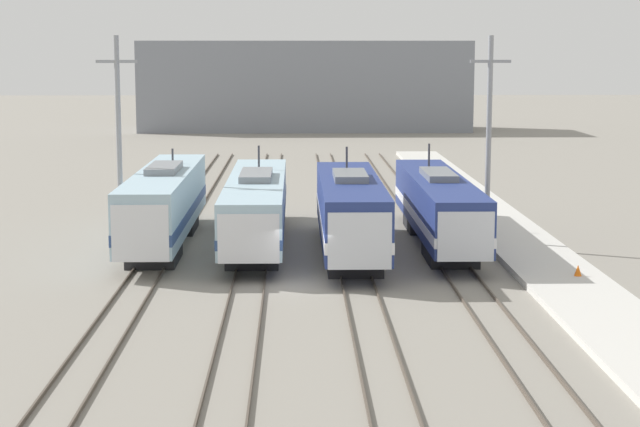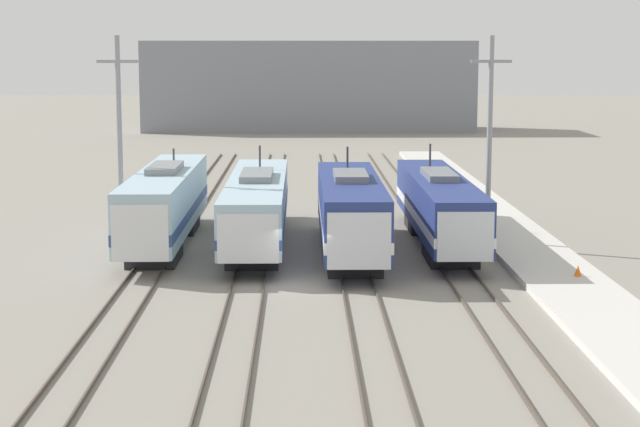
# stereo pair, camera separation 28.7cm
# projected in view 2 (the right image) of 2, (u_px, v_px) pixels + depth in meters

# --- Properties ---
(ground_plane) EXTENTS (400.00, 400.00, 0.00)m
(ground_plane) POSITION_uv_depth(u_px,v_px,m) (303.00, 286.00, 47.84)
(ground_plane) COLOR gray
(rail_pair_far_left) EXTENTS (1.50, 120.00, 0.15)m
(rail_pair_far_left) POSITION_uv_depth(u_px,v_px,m) (138.00, 285.00, 47.70)
(rail_pair_far_left) COLOR #4C4238
(rail_pair_far_left) RESTS_ON ground_plane
(rail_pair_center_left) EXTENTS (1.51, 120.00, 0.15)m
(rail_pair_center_left) POSITION_uv_depth(u_px,v_px,m) (248.00, 284.00, 47.78)
(rail_pair_center_left) COLOR #4C4238
(rail_pair_center_left) RESTS_ON ground_plane
(rail_pair_center_right) EXTENTS (1.51, 120.00, 0.15)m
(rail_pair_center_right) POSITION_uv_depth(u_px,v_px,m) (358.00, 284.00, 47.87)
(rail_pair_center_right) COLOR #4C4238
(rail_pair_center_right) RESTS_ON ground_plane
(rail_pair_far_right) EXTENTS (1.50, 120.00, 0.15)m
(rail_pair_far_right) POSITION_uv_depth(u_px,v_px,m) (467.00, 284.00, 47.95)
(rail_pair_far_right) COLOR #4C4238
(rail_pair_far_right) RESTS_ON ground_plane
(locomotive_far_left) EXTENTS (2.86, 18.64, 4.87)m
(locomotive_far_left) POSITION_uv_depth(u_px,v_px,m) (164.00, 206.00, 56.86)
(locomotive_far_left) COLOR #232326
(locomotive_far_left) RESTS_ON ground_plane
(locomotive_center_left) EXTENTS (3.07, 20.06, 4.98)m
(locomotive_center_left) POSITION_uv_depth(u_px,v_px,m) (257.00, 208.00, 57.29)
(locomotive_center_left) COLOR #232326
(locomotive_center_left) RESTS_ON ground_plane
(locomotive_center_right) EXTENTS (3.08, 16.82, 5.25)m
(locomotive_center_right) POSITION_uv_depth(u_px,v_px,m) (351.00, 214.00, 54.33)
(locomotive_center_right) COLOR black
(locomotive_center_right) RESTS_ON ground_plane
(locomotive_far_right) EXTENTS (2.84, 19.12, 5.11)m
(locomotive_far_right) POSITION_uv_depth(u_px,v_px,m) (440.00, 208.00, 57.14)
(locomotive_far_right) COLOR black
(locomotive_far_right) RESTS_ON ground_plane
(catenary_tower_left) EXTENTS (2.14, 0.28, 11.20)m
(catenary_tower_left) POSITION_uv_depth(u_px,v_px,m) (120.00, 138.00, 56.08)
(catenary_tower_left) COLOR gray
(catenary_tower_left) RESTS_ON ground_plane
(catenary_tower_right) EXTENTS (2.14, 0.28, 11.20)m
(catenary_tower_right) POSITION_uv_depth(u_px,v_px,m) (489.00, 138.00, 56.42)
(catenary_tower_right) COLOR gray
(catenary_tower_right) RESTS_ON ground_plane
(platform) EXTENTS (4.00, 120.00, 0.32)m
(platform) POSITION_uv_depth(u_px,v_px,m) (565.00, 281.00, 48.02)
(platform) COLOR beige
(platform) RESTS_ON ground_plane
(traffic_cone) EXTENTS (0.35, 0.35, 0.51)m
(traffic_cone) POSITION_uv_depth(u_px,v_px,m) (578.00, 271.00, 48.33)
(traffic_cone) COLOR orange
(traffic_cone) RESTS_ON platform
(depot_building) EXTENTS (42.32, 11.89, 11.52)m
(depot_building) POSITION_uv_depth(u_px,v_px,m) (309.00, 86.00, 139.15)
(depot_building) COLOR gray
(depot_building) RESTS_ON ground_plane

